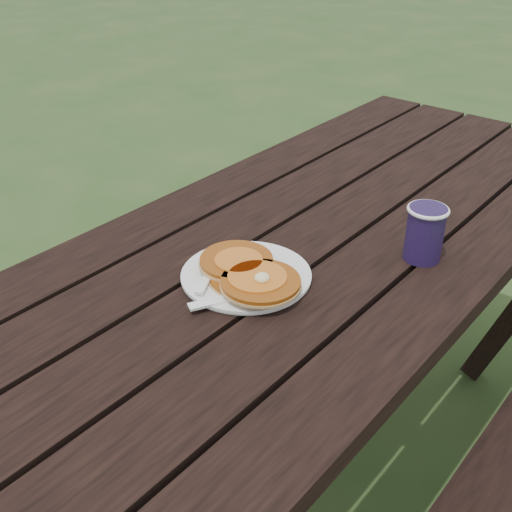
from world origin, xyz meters
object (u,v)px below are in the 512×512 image
Objects in this scene: plate at (246,276)px; pancake_stack at (249,274)px; coffee_cup at (425,230)px; picnic_table at (317,361)px.

plate is 0.03m from pancake_stack.
coffee_cup is (0.22, 0.28, 0.06)m from plate.
picnic_table is at bearing -179.26° from coffee_cup.
plate is 1.07× the size of pancake_stack.
coffee_cup is at bearing 51.50° from plate.
coffee_cup is (0.22, 0.00, 0.44)m from picnic_table.
plate is at bearing 142.75° from pancake_stack.
coffee_cup reaches higher than plate.
plate is at bearing -89.04° from picnic_table.
coffee_cup is at bearing 55.23° from pancake_stack.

